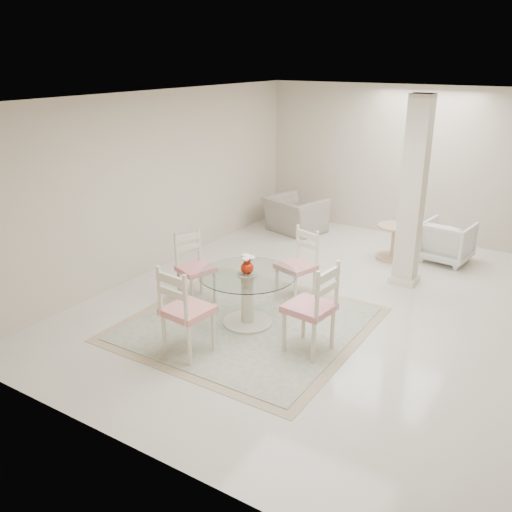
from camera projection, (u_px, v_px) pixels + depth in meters
The scene contains 13 objects.
ground at pixel (337, 306), 7.27m from camera, with size 7.00×7.00×0.00m, color silver.
room_shell at pixel (345, 170), 6.62m from camera, with size 6.02×7.02×2.71m.
column at pixel (413, 193), 7.58m from camera, with size 0.30×0.30×2.70m, color beige.
area_rug at pixel (248, 323), 6.80m from camera, with size 2.79×2.79×0.02m.
dining_table at pixel (247, 299), 6.68m from camera, with size 1.18×1.18×0.68m.
red_vase at pixel (247, 264), 6.52m from camera, with size 0.19×0.18×0.25m.
dining_chair_east at pixel (315, 302), 5.93m from camera, with size 0.53×0.53×1.20m.
dining_chair_north at pixel (300, 260), 7.29m from camera, with size 0.55×0.55×1.10m.
dining_chair_west at pixel (193, 262), 7.26m from camera, with size 0.56×0.56×1.08m.
dining_chair_south at pixel (182, 305), 5.87m from camera, with size 0.52×0.52×1.19m.
recliner_taupe at pixel (295, 215), 10.24m from camera, with size 1.02×0.89×0.66m, color #A09784.
armchair_white at pixel (447, 241), 8.76m from camera, with size 0.72×0.74×0.67m, color white.
side_table at pixel (393, 243), 8.88m from camera, with size 0.55×0.55×0.58m.
Camera 1 is at (2.58, -6.14, 3.18)m, focal length 38.00 mm.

